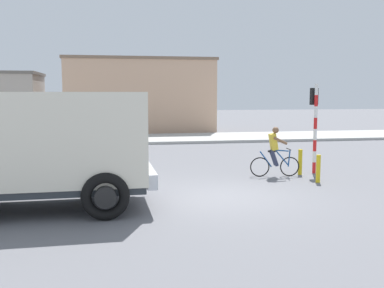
{
  "coord_description": "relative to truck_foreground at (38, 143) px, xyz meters",
  "views": [
    {
      "loc": [
        -3.03,
        -11.72,
        2.88
      ],
      "look_at": [
        -0.49,
        2.5,
        1.2
      ],
      "focal_mm": 41.36,
      "sensor_mm": 36.0,
      "label": 1
    }
  ],
  "objects": [
    {
      "name": "ground_plane",
      "position": [
        4.85,
        0.53,
        -1.67
      ],
      "size": [
        120.0,
        120.0,
        0.0
      ],
      "primitive_type": "plane",
      "color": "slate"
    },
    {
      "name": "sidewalk_far",
      "position": [
        4.85,
        15.71,
        -1.59
      ],
      "size": [
        80.0,
        5.0,
        0.16
      ],
      "primitive_type": "cube",
      "color": "#ADADA8",
      "rests_on": "ground"
    },
    {
      "name": "truck_foreground",
      "position": [
        0.0,
        0.0,
        0.0
      ],
      "size": [
        5.47,
        2.93,
        2.9
      ],
      "color": "silver",
      "rests_on": "ground"
    },
    {
      "name": "cyclist",
      "position": [
        7.26,
        3.11,
        -0.8
      ],
      "size": [
        1.73,
        0.51,
        1.72
      ],
      "color": "black",
      "rests_on": "ground"
    },
    {
      "name": "traffic_light_pole",
      "position": [
        8.89,
        3.54,
        0.4
      ],
      "size": [
        0.24,
        0.43,
        3.2
      ],
      "color": "red",
      "rests_on": "ground"
    },
    {
      "name": "car_red_near",
      "position": [
        -1.42,
        6.45,
        -0.85
      ],
      "size": [
        4.3,
        2.68,
        1.6
      ],
      "color": "gold",
      "rests_on": "ground"
    },
    {
      "name": "pedestrian_near_kerb",
      "position": [
        1.25,
        10.16,
        -0.82
      ],
      "size": [
        0.34,
        0.22,
        1.62
      ],
      "color": "#2D334C",
      "rests_on": "ground"
    },
    {
      "name": "bollard_near",
      "position": [
        8.28,
        1.88,
        -1.22
      ],
      "size": [
        0.14,
        0.14,
        0.9
      ],
      "primitive_type": "cylinder",
      "color": "gold",
      "rests_on": "ground"
    },
    {
      "name": "bollard_far",
      "position": [
        8.28,
        3.28,
        -1.22
      ],
      "size": [
        0.14,
        0.14,
        0.9
      ],
      "primitive_type": "cylinder",
      "color": "gold",
      "rests_on": "ground"
    },
    {
      "name": "building_mid_block",
      "position": [
        3.76,
        21.31,
        0.99
      ],
      "size": [
        10.54,
        5.2,
        5.31
      ],
      "color": "tan",
      "rests_on": "ground"
    }
  ]
}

